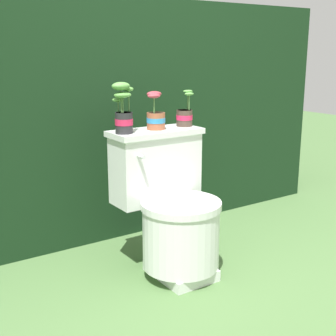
# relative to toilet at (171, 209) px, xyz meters

# --- Properties ---
(ground_plane) EXTENTS (12.00, 12.00, 0.00)m
(ground_plane) POSITION_rel_toilet_xyz_m (0.05, -0.12, -0.35)
(ground_plane) COLOR #4C703D
(hedge_backdrop) EXTENTS (3.21, 0.71, 1.46)m
(hedge_backdrop) POSITION_rel_toilet_xyz_m (0.05, 0.91, 0.39)
(hedge_backdrop) COLOR black
(hedge_backdrop) RESTS_ON ground
(toilet) EXTENTS (0.50, 0.56, 0.75)m
(toilet) POSITION_rel_toilet_xyz_m (0.00, 0.00, 0.00)
(toilet) COLOR silver
(toilet) RESTS_ON ground
(potted_plant_left) EXTENTS (0.13, 0.10, 0.26)m
(potted_plant_left) POSITION_rel_toilet_xyz_m (-0.20, 0.14, 0.51)
(potted_plant_left) COLOR #262628
(potted_plant_left) RESTS_ON toilet
(potted_plant_midleft) EXTENTS (0.11, 0.10, 0.20)m
(potted_plant_midleft) POSITION_rel_toilet_xyz_m (0.00, 0.15, 0.47)
(potted_plant_midleft) COLOR #9E5638
(potted_plant_midleft) RESTS_ON toilet
(potted_plant_middle) EXTENTS (0.10, 0.09, 0.20)m
(potted_plant_middle) POSITION_rel_toilet_xyz_m (0.20, 0.16, 0.46)
(potted_plant_middle) COLOR #47382D
(potted_plant_middle) RESTS_ON toilet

